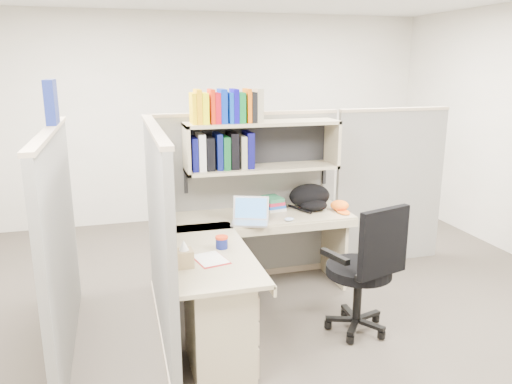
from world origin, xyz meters
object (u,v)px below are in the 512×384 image
object	(u,v)px
laptop	(250,211)
desk	(233,291)
task_chair	(362,289)
snack_canister	(222,242)
backpack	(312,197)

from	to	relation	value
laptop	desk	bearing A→B (deg)	-94.90
task_chair	snack_canister	bearing A→B (deg)	167.01
backpack	task_chair	xyz separation A→B (m)	(0.02, -1.02, -0.47)
laptop	backpack	size ratio (longest dim) A/B	0.79
laptop	task_chair	distance (m)	1.12
laptop	task_chair	world-z (taller)	task_chair
desk	task_chair	bearing A→B (deg)	-6.48
desk	backpack	xyz separation A→B (m)	(0.97, 0.91, 0.41)
task_chair	laptop	bearing A→B (deg)	132.87
desk	task_chair	distance (m)	1.00
laptop	snack_canister	size ratio (longest dim) A/B	3.28
snack_canister	desk	bearing A→B (deg)	-67.53
backpack	snack_canister	bearing A→B (deg)	-146.90
backpack	task_chair	distance (m)	1.12
desk	snack_canister	size ratio (longest dim) A/B	18.45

